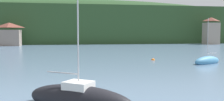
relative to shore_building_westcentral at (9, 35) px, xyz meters
name	(u,v)px	position (x,y,z in m)	size (l,w,h in m)	color
wooded_hillside	(80,29)	(23.97, 47.55, 2.35)	(352.00, 72.31, 33.72)	#2D4C28
shore_building_westcentral	(9,35)	(0.00, 0.00, 0.00)	(6.73, 4.71, 7.14)	gray
shore_building_central	(211,31)	(67.14, -0.33, 1.09)	(4.95, 4.00, 9.38)	gray
sailboat_mid_1	(207,61)	(35.42, -52.61, -3.16)	(4.95, 3.44, 6.22)	teal
sailboat_near_5	(79,99)	(18.30, -69.26, -3.06)	(6.23, 5.19, 9.20)	black
mooring_buoy_mid	(153,60)	(29.91, -47.44, -3.47)	(0.52, 0.52, 0.52)	orange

